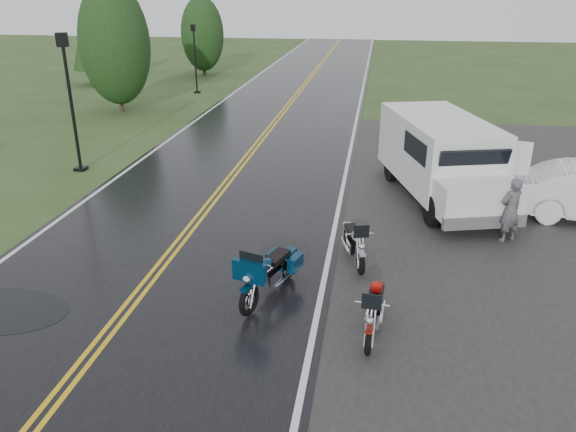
# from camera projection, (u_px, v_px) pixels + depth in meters

# --- Properties ---
(ground) EXTENTS (120.00, 120.00, 0.00)m
(ground) POSITION_uv_depth(u_px,v_px,m) (147.00, 285.00, 12.22)
(ground) COLOR #2D471E
(ground) RESTS_ON ground
(road) EXTENTS (8.00, 100.00, 0.04)m
(road) POSITION_uv_depth(u_px,v_px,m) (248.00, 156.00, 21.34)
(road) COLOR black
(road) RESTS_ON ground
(motorcycle_red) EXTENTS (0.86, 1.96, 1.12)m
(motorcycle_red) POSITION_uv_depth(u_px,v_px,m) (370.00, 329.00, 9.68)
(motorcycle_red) COLOR #61140B
(motorcycle_red) RESTS_ON ground
(motorcycle_teal) EXTENTS (1.45, 2.35, 1.31)m
(motorcycle_teal) POSITION_uv_depth(u_px,v_px,m) (249.00, 288.00, 10.80)
(motorcycle_teal) COLOR #05243C
(motorcycle_teal) RESTS_ON ground
(motorcycle_silver) EXTENTS (1.16, 2.04, 1.14)m
(motorcycle_silver) POSITION_uv_depth(u_px,v_px,m) (361.00, 254.00, 12.37)
(motorcycle_silver) COLOR #979A9E
(motorcycle_silver) RESTS_ON ground
(van_white) EXTENTS (3.99, 6.70, 2.47)m
(van_white) POSITION_uv_depth(u_px,v_px,m) (436.00, 183.00, 14.72)
(van_white) COLOR white
(van_white) RESTS_ON ground
(person_at_van) EXTENTS (0.73, 0.67, 1.66)m
(person_at_van) POSITION_uv_depth(u_px,v_px,m) (511.00, 211.00, 14.00)
(person_at_van) COLOR #505156
(person_at_van) RESTS_ON ground
(lamp_post_near_left) EXTENTS (0.40, 0.40, 4.69)m
(lamp_post_near_left) POSITION_uv_depth(u_px,v_px,m) (71.00, 104.00, 18.91)
(lamp_post_near_left) COLOR black
(lamp_post_near_left) RESTS_ON ground
(lamp_post_far_left) EXTENTS (0.34, 0.34, 3.99)m
(lamp_post_far_left) POSITION_uv_depth(u_px,v_px,m) (195.00, 59.00, 33.12)
(lamp_post_far_left) COLOR black
(lamp_post_far_left) RESTS_ON ground
(tree_left_mid) EXTENTS (3.48, 3.48, 5.43)m
(tree_left_mid) POSITION_uv_depth(u_px,v_px,m) (116.00, 57.00, 27.94)
(tree_left_mid) COLOR #1E3D19
(tree_left_mid) RESTS_ON ground
(tree_left_far) EXTENTS (2.98, 2.98, 4.59)m
(tree_left_far) POSITION_uv_depth(u_px,v_px,m) (203.00, 42.00, 39.52)
(tree_left_far) COLOR #1E3D19
(tree_left_far) RESTS_ON ground
(pine_left_far) EXTENTS (2.68, 2.68, 5.57)m
(pine_left_far) POSITION_uv_depth(u_px,v_px,m) (91.00, 40.00, 35.70)
(pine_left_far) COLOR #1E3D19
(pine_left_far) RESTS_ON ground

